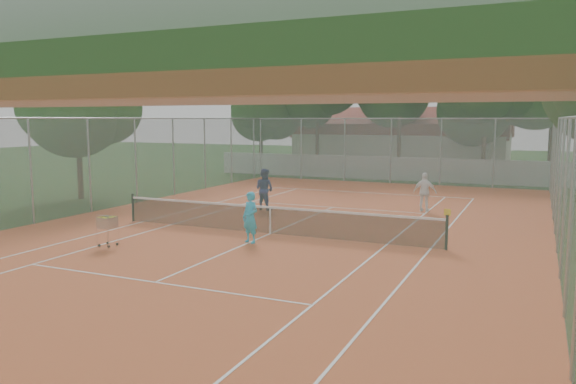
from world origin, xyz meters
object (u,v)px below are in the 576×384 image
at_px(player_near, 250,217).
at_px(ball_hopper, 108,230).
at_px(player_far_right, 425,192).
at_px(clubhouse, 402,141).
at_px(tennis_net, 270,220).
at_px(player_far_left, 264,189).

height_order(player_near, ball_hopper, player_near).
bearing_deg(player_far_right, clubhouse, -72.51).
relative_size(tennis_net, player_far_right, 7.08).
bearing_deg(tennis_net, player_far_right, 60.42).
xyz_separation_m(tennis_net, player_far_left, (-2.51, 4.57, 0.41)).
bearing_deg(player_far_right, player_far_left, 22.83).
height_order(tennis_net, player_far_left, player_far_left).
bearing_deg(clubhouse, tennis_net, -86.05).
xyz_separation_m(clubhouse, player_far_right, (5.97, -22.00, -1.34)).
height_order(clubhouse, player_far_right, clubhouse).
height_order(player_near, player_far_left, player_far_left).
distance_m(tennis_net, ball_hopper, 5.36).
xyz_separation_m(player_far_left, ball_hopper, (-1.25, -8.40, -0.39)).
bearing_deg(tennis_net, player_far_left, 118.74).
height_order(player_far_left, ball_hopper, player_far_left).
bearing_deg(clubhouse, player_far_right, -74.82).
bearing_deg(tennis_net, player_near, -88.63).
bearing_deg(clubhouse, player_far_left, -91.19).
distance_m(clubhouse, player_far_left, 24.47).
relative_size(clubhouse, player_far_left, 9.09).
bearing_deg(player_far_left, ball_hopper, 92.17).
height_order(player_near, player_far_right, player_far_right).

